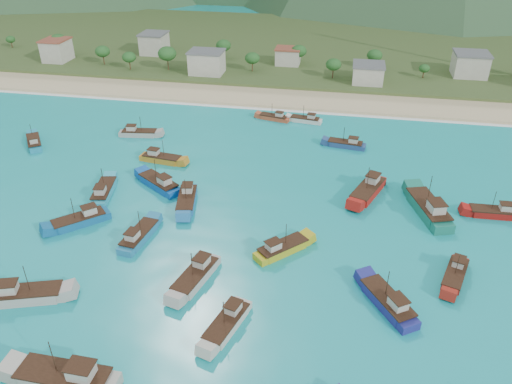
% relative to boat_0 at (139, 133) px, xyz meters
% --- Properties ---
extents(ground, '(600.00, 600.00, 0.00)m').
position_rel_boat_0_xyz_m(ground, '(37.03, -45.14, -0.63)').
color(ground, '#0D9688').
rests_on(ground, ground).
extents(beach, '(400.00, 18.00, 1.20)m').
position_rel_boat_0_xyz_m(beach, '(37.03, 33.86, -0.63)').
color(beach, beige).
rests_on(beach, ground).
extents(land, '(400.00, 110.00, 2.40)m').
position_rel_boat_0_xyz_m(land, '(37.03, 94.86, -0.63)').
color(land, '#385123').
rests_on(land, ground).
extents(surf_line, '(400.00, 2.50, 0.08)m').
position_rel_boat_0_xyz_m(surf_line, '(37.03, 24.36, -0.63)').
color(surf_line, white).
rests_on(surf_line, ground).
extents(village, '(206.48, 29.27, 7.13)m').
position_rel_boat_0_xyz_m(village, '(47.19, 57.58, 4.22)').
color(village, beige).
rests_on(village, ground).
extents(vegetation, '(278.44, 25.28, 8.60)m').
position_rel_boat_0_xyz_m(vegetation, '(29.03, 57.43, 4.44)').
color(vegetation, '#235623').
rests_on(vegetation, ground).
extents(boat_0, '(9.84, 4.03, 5.65)m').
position_rel_boat_0_xyz_m(boat_0, '(0.00, 0.00, 0.00)').
color(boat_0, '#A69F98').
rests_on(boat_0, ground).
extents(boat_2, '(4.29, 10.42, 5.97)m').
position_rel_boat_0_xyz_m(boat_2, '(17.15, -42.31, 0.06)').
color(boat_2, teal).
rests_on(boat_2, ground).
extents(boat_4, '(5.65, 9.75, 5.53)m').
position_rel_boat_0_xyz_m(boat_4, '(70.51, -42.89, -0.02)').
color(boat_4, maroon).
rests_on(boat_4, ground).
extents(boat_6, '(13.06, 4.05, 7.68)m').
position_rel_boat_0_xyz_m(boat_6, '(19.99, -72.77, 0.37)').
color(boat_6, '#ABA89B').
rests_on(boat_6, ground).
extents(boat_7, '(7.81, 12.57, 7.15)m').
position_rel_boat_0_xyz_m(boat_7, '(57.02, -19.03, 0.27)').
color(boat_7, '#A61913').
rests_on(boat_7, ground).
extents(boat_8, '(11.02, 9.10, 6.59)m').
position_rel_boat_0_xyz_m(boat_8, '(14.23, -23.95, 0.17)').
color(boat_8, '#1051A8').
rests_on(boat_8, ground).
extents(boat_9, '(5.09, 10.85, 6.17)m').
position_rel_boat_0_xyz_m(boat_9, '(4.25, -29.07, 0.10)').
color(boat_9, '#28A2BC').
rests_on(boat_9, ground).
extents(boat_10, '(8.09, 14.32, 8.12)m').
position_rel_boat_0_xyz_m(boat_10, '(68.36, -24.21, 0.45)').
color(boat_10, '#166E5B').
rests_on(boat_10, ground).
extents(boat_11, '(9.17, 9.25, 5.94)m').
position_rel_boat_0_xyz_m(boat_11, '(42.52, -41.24, 0.05)').
color(boat_11, gold).
rests_on(boat_11, ground).
extents(boat_13, '(5.22, 11.17, 6.36)m').
position_rel_boat_0_xyz_m(boat_13, '(21.87, -29.17, 0.13)').
color(boat_13, '#256FAE').
rests_on(boat_13, ground).
extents(boat_15, '(11.96, 6.77, 6.78)m').
position_rel_boat_0_xyz_m(boat_15, '(6.21, -59.90, 0.21)').
color(boat_15, '#AEA69E').
rests_on(boat_15, ground).
extents(boat_17, '(9.83, 9.57, 6.26)m').
position_rel_boat_0_xyz_m(boat_17, '(4.56, -39.61, 0.11)').
color(boat_17, '#0E588D').
rests_on(boat_17, ground).
extents(boat_20, '(8.69, 4.26, 4.93)m').
position_rel_boat_0_xyz_m(boat_20, '(32.16, 16.83, -0.13)').
color(boat_20, '#B0492B').
rests_on(boat_20, ground).
extents(boat_22, '(9.82, 3.20, 5.75)m').
position_rel_boat_0_xyz_m(boat_22, '(80.73, -22.60, 0.02)').
color(boat_22, '#9D1410').
rests_on(boat_22, ground).
extents(boat_24, '(5.77, 11.25, 6.38)m').
position_rel_boat_0_xyz_m(boat_24, '(30.17, -50.92, 0.13)').
color(boat_24, '#B4ABA4').
rests_on(boat_24, ground).
extents(boat_27, '(5.56, 10.27, 5.82)m').
position_rel_boat_0_xyz_m(boat_27, '(37.35, -59.76, 0.03)').
color(boat_27, beige).
rests_on(boat_27, ground).
extents(boat_28, '(7.96, 9.50, 5.71)m').
position_rel_boat_0_xyz_m(boat_28, '(-22.96, -10.08, 0.01)').
color(boat_28, teal).
rests_on(boat_28, ground).
extents(boat_29, '(8.74, 10.95, 6.48)m').
position_rel_boat_0_xyz_m(boat_29, '(59.79, -51.39, 0.15)').
color(boat_29, navy).
rests_on(boat_29, ground).
extents(boat_30, '(8.79, 3.71, 5.03)m').
position_rel_boat_0_xyz_m(boat_30, '(40.75, 16.84, -0.11)').
color(boat_30, beige).
rests_on(boat_30, ground).
extents(boat_31, '(10.12, 4.21, 5.80)m').
position_rel_boat_0_xyz_m(boat_31, '(10.57, -12.62, 0.03)').
color(boat_31, '#C37D20').
rests_on(boat_31, ground).
extents(boat_33, '(9.47, 4.01, 5.42)m').
position_rel_boat_0_xyz_m(boat_33, '(51.95, 3.05, -0.04)').
color(boat_33, navy).
rests_on(boat_33, ground).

